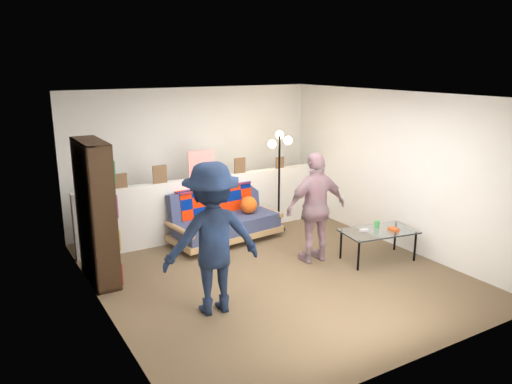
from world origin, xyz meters
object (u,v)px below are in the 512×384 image
at_px(floor_lamp, 279,161).
at_px(futon_sofa, 225,219).
at_px(coffee_table, 379,232).
at_px(bookshelf, 96,217).
at_px(person_right, 316,208).
at_px(person_left, 212,239).

bearing_deg(floor_lamp, futon_sofa, -179.49).
bearing_deg(floor_lamp, coffee_table, -74.90).
distance_m(bookshelf, coffee_table, 3.94).
xyz_separation_m(bookshelf, person_right, (2.86, -0.90, -0.07)).
relative_size(bookshelf, person_left, 1.06).
height_order(coffee_table, person_right, person_right).
xyz_separation_m(coffee_table, person_right, (-0.81, 0.45, 0.38)).
relative_size(bookshelf, floor_lamp, 1.10).
bearing_deg(person_left, futon_sofa, -113.19).
height_order(bookshelf, floor_lamp, bookshelf).
xyz_separation_m(bookshelf, person_left, (0.93, -1.51, 0.01)).
bearing_deg(floor_lamp, person_left, -137.64).
height_order(futon_sofa, person_right, person_right).
bearing_deg(person_right, coffee_table, 156.58).
bearing_deg(coffee_table, futon_sofa, 129.81).
height_order(floor_lamp, person_left, person_left).
distance_m(bookshelf, floor_lamp, 3.22).
bearing_deg(futon_sofa, person_right, -62.39).
bearing_deg(person_right, person_left, 22.95).
height_order(futon_sofa, bookshelf, bookshelf).
distance_m(futon_sofa, person_left, 2.41).
bearing_deg(bookshelf, floor_lamp, 9.41).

